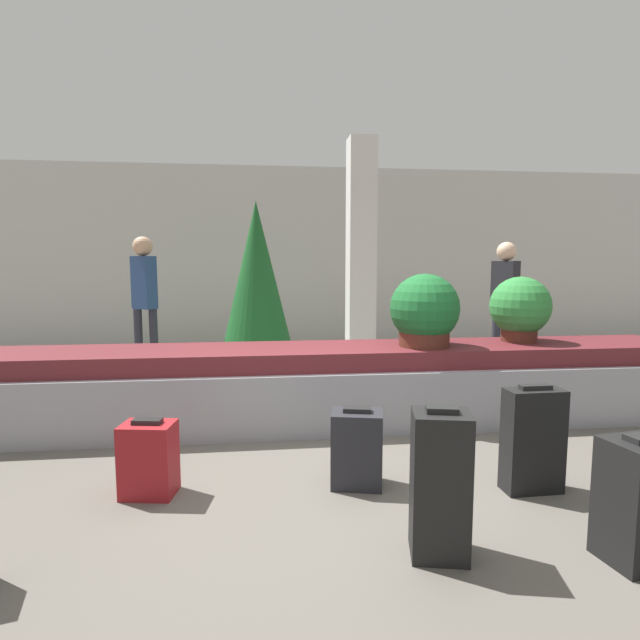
{
  "coord_description": "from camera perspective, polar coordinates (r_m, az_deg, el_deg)",
  "views": [
    {
      "loc": [
        -0.53,
        -3.3,
        1.48
      ],
      "look_at": [
        0.0,
        1.23,
        0.97
      ],
      "focal_mm": 28.0,
      "sensor_mm": 36.0,
      "label": 1
    }
  ],
  "objects": [
    {
      "name": "ground_plane",
      "position": [
        3.65,
        2.37,
        -17.5
      ],
      "size": [
        18.0,
        18.0,
        0.0
      ],
      "primitive_type": "plane",
      "color": "#59544C"
    },
    {
      "name": "back_wall",
      "position": [
        9.08,
        -3.36,
        7.15
      ],
      "size": [
        18.0,
        0.06,
        3.2
      ],
      "color": "beige",
      "rests_on": "ground_plane"
    },
    {
      "name": "carousel",
      "position": [
        4.7,
        -0.0,
        -7.56
      ],
      "size": [
        7.27,
        0.96,
        0.72
      ],
      "color": "gray",
      "rests_on": "ground_plane"
    },
    {
      "name": "pillar",
      "position": [
        7.06,
        4.7,
        7.36
      ],
      "size": [
        0.37,
        0.37,
        3.2
      ],
      "color": "silver",
      "rests_on": "ground_plane"
    },
    {
      "name": "suitcase_0",
      "position": [
        3.61,
        23.15,
        -12.5
      ],
      "size": [
        0.38,
        0.19,
        0.71
      ],
      "rotation": [
        0.0,
        0.0,
        0.02
      ],
      "color": "black",
      "rests_on": "ground_plane"
    },
    {
      "name": "suitcase_2",
      "position": [
        2.72,
        13.54,
        -17.75
      ],
      "size": [
        0.33,
        0.3,
        0.78
      ],
      "rotation": [
        0.0,
        0.0,
        -0.21
      ],
      "color": "black",
      "rests_on": "ground_plane"
    },
    {
      "name": "suitcase_3",
      "position": [
        3.49,
        -18.98,
        -14.78
      ],
      "size": [
        0.36,
        0.29,
        0.5
      ],
      "rotation": [
        0.0,
        0.0,
        -0.16
      ],
      "color": "maroon",
      "rests_on": "ground_plane"
    },
    {
      "name": "suitcase_4",
      "position": [
        3.45,
        4.24,
        -14.41
      ],
      "size": [
        0.38,
        0.32,
        0.54
      ],
      "rotation": [
        0.0,
        0.0,
        -0.22
      ],
      "color": "#232328",
      "rests_on": "ground_plane"
    },
    {
      "name": "potted_plant_0",
      "position": [
        5.3,
        21.9,
        1.2
      ],
      "size": [
        0.58,
        0.58,
        0.64
      ],
      "color": "#4C2319",
      "rests_on": "carousel"
    },
    {
      "name": "potted_plant_1",
      "position": [
        4.73,
        11.87,
        0.92
      ],
      "size": [
        0.64,
        0.64,
        0.68
      ],
      "color": "#4C2319",
      "rests_on": "carousel"
    },
    {
      "name": "traveler_0",
      "position": [
        7.05,
        20.35,
        2.67
      ],
      "size": [
        0.32,
        0.37,
        1.77
      ],
      "rotation": [
        0.0,
        0.0,
        2.12
      ],
      "color": "#282833",
      "rests_on": "ground_plane"
    },
    {
      "name": "traveler_1",
      "position": [
        7.07,
        -19.44,
        3.16
      ],
      "size": [
        0.36,
        0.34,
        1.84
      ],
      "rotation": [
        0.0,
        0.0,
        2.45
      ],
      "color": "#282833",
      "rests_on": "ground_plane"
    },
    {
      "name": "decorated_tree",
      "position": [
        6.54,
        -7.23,
        4.18
      ],
      "size": [
        1.01,
        1.01,
        2.29
      ],
      "color": "#4C331E",
      "rests_on": "ground_plane"
    }
  ]
}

